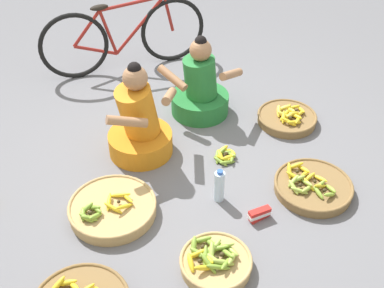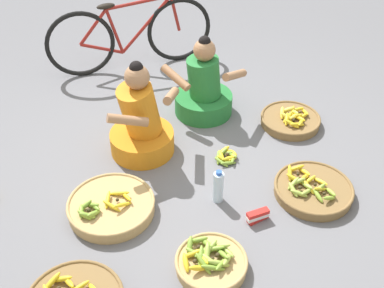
% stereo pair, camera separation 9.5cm
% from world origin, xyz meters
% --- Properties ---
extents(ground_plane, '(10.00, 10.00, 0.00)m').
position_xyz_m(ground_plane, '(0.00, 0.00, 0.00)').
color(ground_plane, slate).
extents(vendor_woman_front, '(0.69, 0.52, 0.83)m').
position_xyz_m(vendor_woman_front, '(-0.21, 0.30, 0.27)').
color(vendor_woman_front, orange).
rests_on(vendor_woman_front, ground).
extents(vendor_woman_behind, '(0.71, 0.55, 0.75)m').
position_xyz_m(vendor_woman_behind, '(0.49, 0.58, 0.24)').
color(vendor_woman_behind, '#237233').
rests_on(vendor_woman_behind, ground).
extents(bicycle_leaning, '(1.70, 0.25, 0.73)m').
position_xyz_m(bicycle_leaning, '(0.20, 1.64, 0.36)').
color(bicycle_leaning, black).
rests_on(bicycle_leaning, ground).
extents(banana_basket_back_left, '(0.46, 0.46, 0.16)m').
position_xyz_m(banana_basket_back_left, '(-0.25, -0.99, 0.06)').
color(banana_basket_back_left, tan).
rests_on(banana_basket_back_left, ground).
extents(banana_basket_front_right, '(0.53, 0.53, 0.15)m').
position_xyz_m(banana_basket_front_right, '(1.10, 0.07, 0.05)').
color(banana_basket_front_right, brown).
rests_on(banana_basket_front_right, ground).
extents(banana_basket_mid_right, '(0.62, 0.62, 0.15)m').
position_xyz_m(banana_basket_mid_right, '(-0.66, -0.25, 0.05)').
color(banana_basket_mid_right, tan).
rests_on(banana_basket_mid_right, ground).
extents(banana_basket_mid_left, '(0.58, 0.58, 0.15)m').
position_xyz_m(banana_basket_mid_left, '(0.74, -0.73, 0.05)').
color(banana_basket_mid_left, brown).
rests_on(banana_basket_mid_left, ground).
extents(loose_bananas_back_center, '(0.20, 0.21, 0.08)m').
position_xyz_m(loose_bananas_back_center, '(0.36, -0.10, 0.03)').
color(loose_bananas_back_center, olive).
rests_on(loose_bananas_back_center, ground).
extents(water_bottle, '(0.08, 0.08, 0.28)m').
position_xyz_m(water_bottle, '(0.08, -0.48, 0.13)').
color(water_bottle, silver).
rests_on(water_bottle, ground).
extents(packet_carton_stack, '(0.17, 0.07, 0.09)m').
position_xyz_m(packet_carton_stack, '(0.23, -0.78, 0.04)').
color(packet_carton_stack, red).
rests_on(packet_carton_stack, ground).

